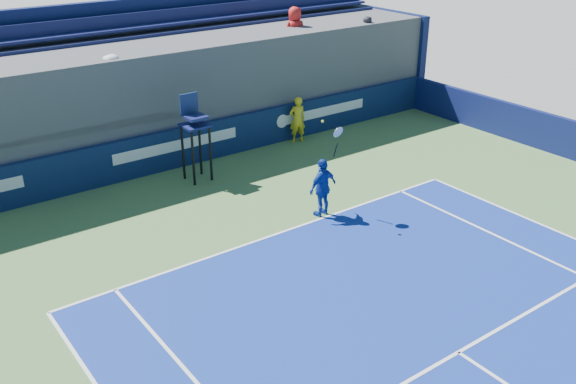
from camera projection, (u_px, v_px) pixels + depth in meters
ball_person at (297, 120)px, 20.83m from camera, size 0.62×0.49×1.52m
back_hoarding at (176, 148)px, 18.93m from camera, size 20.40×0.21×1.20m
umpire_chair at (195, 129)px, 17.70m from camera, size 0.72×0.72×2.48m
tennis_player at (323, 187)px, 15.94m from camera, size 0.97×0.49×2.57m
stadium_seating at (143, 92)px, 19.91m from camera, size 21.00×4.05×4.40m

